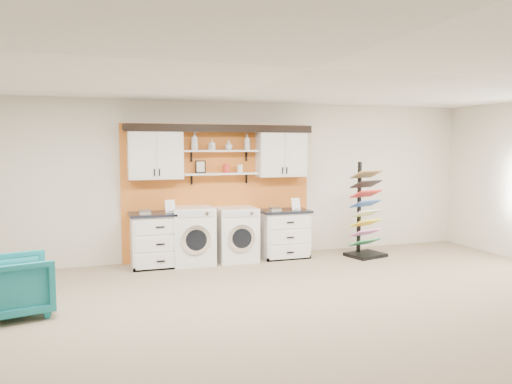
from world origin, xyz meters
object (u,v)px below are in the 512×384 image
object	(u,v)px
base_cabinet_right	(284,233)
armchair	(17,286)
dryer	(236,234)
base_cabinet_left	(158,240)
washer	(192,236)
sample_rack	(365,227)

from	to	relation	value
base_cabinet_right	armchair	xyz separation A→B (m)	(-4.17, -1.94, -0.07)
base_cabinet_right	dryer	distance (m)	0.90
base_cabinet_left	washer	world-z (taller)	washer
washer	sample_rack	world-z (taller)	sample_rack
washer	armchair	distance (m)	3.15
base_cabinet_left	washer	distance (m)	0.58
base_cabinet_right	armchair	bearing A→B (deg)	-155.09
base_cabinet_right	washer	bearing A→B (deg)	-179.88
base_cabinet_right	sample_rack	xyz separation A→B (m)	(1.43, -0.40, 0.11)
base_cabinet_left	dryer	world-z (taller)	dryer
washer	sample_rack	distance (m)	3.14
base_cabinet_right	base_cabinet_left	bearing A→B (deg)	-180.00
base_cabinet_left	armchair	distance (m)	2.72
washer	sample_rack	size ratio (longest dim) A/B	0.57
washer	base_cabinet_left	bearing A→B (deg)	179.67
base_cabinet_right	armchair	size ratio (longest dim) A/B	1.12
dryer	sample_rack	bearing A→B (deg)	-9.75
base_cabinet_left	sample_rack	distance (m)	3.71
dryer	sample_rack	size ratio (longest dim) A/B	0.55
dryer	armchair	distance (m)	3.80
base_cabinet_right	dryer	size ratio (longest dim) A/B	0.94
washer	dryer	world-z (taller)	washer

